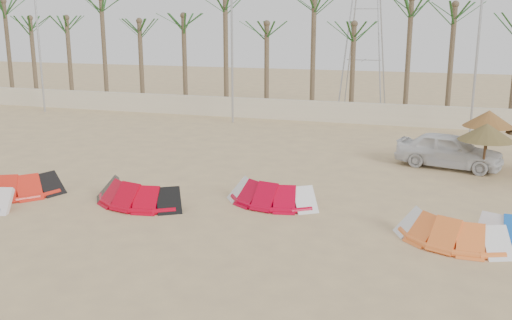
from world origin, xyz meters
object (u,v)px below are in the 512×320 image
(kite_red_mid, at_px, (141,191))
(kite_orange, at_px, (451,227))
(car, at_px, (449,150))
(kite_red_right, at_px, (274,191))
(parasol_left, at_px, (489,119))
(parasol_mid, at_px, (487,132))
(kite_red_left, at_px, (15,182))

(kite_red_mid, bearing_deg, kite_orange, -2.80)
(kite_orange, relative_size, car, 0.82)
(kite_red_mid, distance_m, car, 13.36)
(kite_red_right, xyz_separation_m, car, (5.90, 7.06, 0.34))
(parasol_left, bearing_deg, car, -172.07)
(kite_red_mid, distance_m, kite_red_right, 4.65)
(kite_red_right, relative_size, parasol_left, 1.36)
(kite_red_mid, distance_m, parasol_mid, 13.86)
(parasol_left, relative_size, parasol_mid, 1.14)
(kite_red_right, bearing_deg, kite_red_mid, -162.58)
(parasol_left, bearing_deg, kite_red_right, -135.51)
(parasol_left, bearing_deg, kite_orange, -99.29)
(kite_orange, bearing_deg, kite_red_left, 179.91)
(kite_orange, distance_m, car, 8.96)
(kite_orange, bearing_deg, parasol_left, 80.71)
(kite_red_left, distance_m, kite_orange, 15.30)
(kite_red_right, bearing_deg, car, 50.08)
(kite_red_left, relative_size, parasol_mid, 1.83)
(parasol_left, xyz_separation_m, car, (-1.49, -0.21, -1.43))
(kite_red_mid, relative_size, kite_red_right, 1.08)
(kite_red_left, distance_m, kite_red_mid, 5.00)
(parasol_left, distance_m, car, 2.08)
(parasol_mid, bearing_deg, kite_red_left, -154.90)
(kite_orange, xyz_separation_m, parasol_left, (1.50, 9.16, 1.77))
(kite_orange, height_order, parasol_left, parasol_left)
(kite_red_left, bearing_deg, parasol_left, 28.54)
(kite_red_right, distance_m, parasol_mid, 9.47)
(kite_red_right, bearing_deg, kite_red_left, -168.73)
(kite_red_left, relative_size, kite_red_right, 1.18)
(kite_red_right, distance_m, kite_orange, 6.19)
(parasol_left, bearing_deg, parasol_mid, -96.24)
(parasol_left, bearing_deg, kite_red_left, -151.46)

